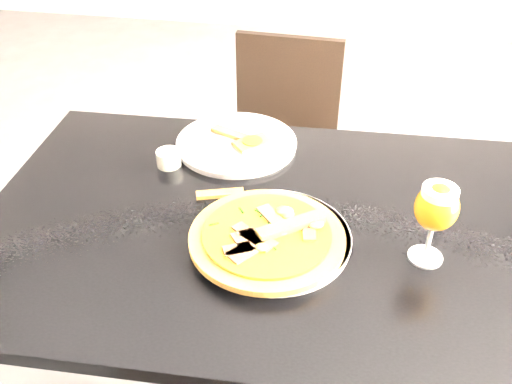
% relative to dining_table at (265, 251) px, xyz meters
% --- Properties ---
extents(ground, '(6.00, 6.00, 0.00)m').
position_rel_dining_table_xyz_m(ground, '(-0.28, 0.17, -0.66)').
color(ground, '#565659').
rests_on(ground, ground).
extents(dining_table, '(1.23, 0.84, 0.75)m').
position_rel_dining_table_xyz_m(dining_table, '(0.00, 0.00, 0.00)').
color(dining_table, black).
rests_on(dining_table, ground).
extents(chair_far, '(0.40, 0.40, 0.82)m').
position_rel_dining_table_xyz_m(chair_far, '(-0.07, 0.75, -0.21)').
color(chair_far, black).
rests_on(chair_far, ground).
extents(plate_main, '(0.40, 0.40, 0.02)m').
position_rel_dining_table_xyz_m(plate_main, '(0.03, -0.07, 0.10)').
color(plate_main, silver).
rests_on(plate_main, dining_table).
extents(pizza, '(0.31, 0.31, 0.03)m').
position_rel_dining_table_xyz_m(pizza, '(0.02, -0.08, 0.12)').
color(pizza, brown).
rests_on(pizza, plate_main).
extents(plate_second, '(0.33, 0.33, 0.02)m').
position_rel_dining_table_xyz_m(plate_second, '(-0.12, 0.28, 0.10)').
color(plate_second, silver).
rests_on(plate_second, dining_table).
extents(crust_scraps, '(0.17, 0.12, 0.01)m').
position_rel_dining_table_xyz_m(crust_scraps, '(-0.10, 0.28, 0.11)').
color(crust_scraps, brown).
rests_on(crust_scraps, plate_second).
extents(loose_crust, '(0.11, 0.06, 0.01)m').
position_rel_dining_table_xyz_m(loose_crust, '(-0.11, 0.07, 0.09)').
color(loose_crust, brown).
rests_on(loose_crust, dining_table).
extents(sauce_cup, '(0.06, 0.06, 0.04)m').
position_rel_dining_table_xyz_m(sauce_cup, '(-0.26, 0.16, 0.11)').
color(sauce_cup, beige).
rests_on(sauce_cup, dining_table).
extents(beer_glass, '(0.08, 0.08, 0.17)m').
position_rel_dining_table_xyz_m(beer_glass, '(0.32, -0.06, 0.21)').
color(beer_glass, '#B4B9BE').
rests_on(beer_glass, dining_table).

